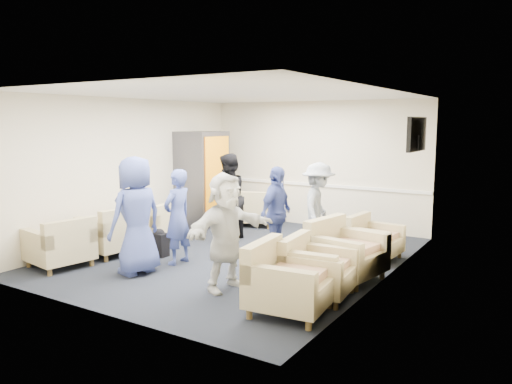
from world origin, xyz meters
The scene contains 25 objects.
floor centered at (0.00, 0.00, 0.00)m, with size 6.00×6.00×0.00m, color black.
ceiling centered at (0.00, 0.00, 2.70)m, with size 6.00×6.00×0.00m, color silver.
back_wall centered at (0.00, 3.00, 1.35)m, with size 5.00×0.02×2.70m, color beige.
front_wall centered at (0.00, -3.00, 1.35)m, with size 5.00×0.02×2.70m, color beige.
left_wall centered at (-2.50, 0.00, 1.35)m, with size 0.02×6.00×2.70m, color beige.
right_wall centered at (2.50, 0.00, 1.35)m, with size 0.02×6.00×2.70m, color beige.
chair_rail centered at (0.00, 2.98, 0.90)m, with size 4.98×0.04×0.06m, color white.
tv centered at (2.44, 1.80, 2.05)m, with size 0.10×1.00×0.58m.
armchair_left_near centered at (-1.96, -2.02, 0.34)m, with size 0.97×0.97×0.67m.
armchair_left_mid centered at (-1.86, -1.05, 0.36)m, with size 1.01×1.01×0.71m.
armchair_left_far centered at (-1.91, -0.01, 0.32)m, with size 0.89×0.89×0.64m.
armchair_right_near centered at (1.90, -1.81, 0.36)m, with size 0.98×0.98×0.72m.
armchair_right_midnear centered at (1.95, -1.12, 0.33)m, with size 0.90×0.90×0.66m.
armchair_right_midfar centered at (1.98, -0.22, 0.36)m, with size 1.05×1.05×0.73m.
armchair_right_far centered at (1.98, 1.06, 0.30)m, with size 0.82×0.82×0.61m.
armchair_corner centered at (-1.06, 2.27, 0.33)m, with size 1.07×1.07×0.67m.
vending_machine centered at (-2.09, 1.71, 1.03)m, with size 0.83×0.97×2.05m.
backpack centered at (-1.11, -0.72, 0.24)m, with size 0.28×0.20×0.47m.
pillow centered at (-1.97, -2.01, 0.51)m, with size 0.42×0.32×0.12m, color silver.
person_front_left centered at (-0.73, -1.61, 0.88)m, with size 0.86×0.56×1.76m, color #3F4E99.
person_mid_left centered at (-0.56, -0.89, 0.76)m, with size 0.55×0.36×1.52m, color #3F4E99.
person_back_left centered at (-0.77, 0.81, 0.83)m, with size 0.81×0.63×1.67m, color black.
person_back_right centered at (1.00, 1.01, 0.78)m, with size 1.01×0.58×1.56m, color silver.
person_mid_right centered at (0.66, 0.14, 0.77)m, with size 0.91×0.38×1.54m, color #3F4E99.
person_front_right centered at (0.81, -1.49, 0.80)m, with size 1.48×0.47×1.60m, color silver.
Camera 1 is at (4.62, -6.83, 2.25)m, focal length 35.00 mm.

